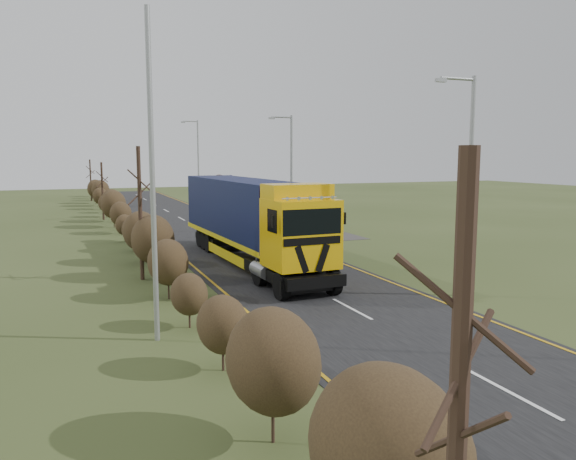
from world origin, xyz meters
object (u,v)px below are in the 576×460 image
Objects in this scene: lorry at (251,216)px; car_red_hatchback at (282,222)px; speed_sign at (269,207)px; car_blue_sedan at (304,216)px; streetlight_near at (468,178)px.

lorry reaches higher than car_red_hatchback.
speed_sign reaches higher than car_red_hatchback.
car_red_hatchback is (6.52, 12.24, -1.94)m from lorry.
lorry is 6.13× the size of speed_sign.
speed_sign is at bearing 59.27° from car_blue_sedan.
streetlight_near is (5.95, -9.38, 2.22)m from lorry.
speed_sign is (-4.29, -3.61, 1.20)m from car_blue_sedan.
speed_sign is (-1.52, -1.24, 1.27)m from car_red_hatchback.
streetlight_near is at bearing 100.12° from car_red_hatchback.
streetlight_near reaches higher than car_blue_sedan.
car_blue_sedan is (9.29, 14.61, -1.86)m from lorry.
lorry is 4.55× the size of car_red_hatchback.
speed_sign is (5.00, 11.00, -0.67)m from lorry.
streetlight_near is at bearing -87.32° from speed_sign.
car_blue_sedan is at bearing 40.06° from speed_sign.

